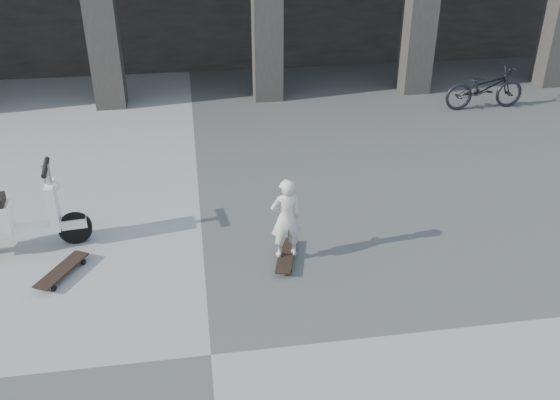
{
  "coord_description": "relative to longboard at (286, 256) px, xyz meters",
  "views": [
    {
      "loc": [
        -0.01,
        -4.88,
        4.46
      ],
      "look_at": [
        1.09,
        2.17,
        0.65
      ],
      "focal_mm": 38.0,
      "sensor_mm": 36.0,
      "label": 1
    }
  ],
  "objects": [
    {
      "name": "ground",
      "position": [
        -1.09,
        -1.67,
        -0.07
      ],
      "size": [
        90.0,
        90.0,
        0.0
      ],
      "primitive_type": "plane",
      "color": "#4A4A48",
      "rests_on": "ground"
    },
    {
      "name": "longboard",
      "position": [
        0.0,
        0.0,
        0.0
      ],
      "size": [
        0.41,
        0.89,
        0.09
      ],
      "rotation": [
        0.0,
        0.0,
        1.31
      ],
      "color": "black",
      "rests_on": "ground"
    },
    {
      "name": "skateboard_spare",
      "position": [
        -2.9,
        0.08,
        0.01
      ],
      "size": [
        0.6,
        0.88,
        0.1
      ],
      "rotation": [
        0.0,
        0.0,
        1.08
      ],
      "color": "black",
      "rests_on": "ground"
    },
    {
      "name": "child",
      "position": [
        0.0,
        0.0,
        0.58
      ],
      "size": [
        0.44,
        0.32,
        1.12
      ],
      "primitive_type": "imported",
      "rotation": [
        0.0,
        0.0,
        3.28
      ],
      "color": "beige",
      "rests_on": "longboard"
    },
    {
      "name": "bicycle",
      "position": [
        5.36,
        5.35,
        0.41
      ],
      "size": [
        1.83,
        0.69,
        0.95
      ],
      "primitive_type": "imported",
      "rotation": [
        0.0,
        0.0,
        1.6
      ],
      "color": "black",
      "rests_on": "ground"
    }
  ]
}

